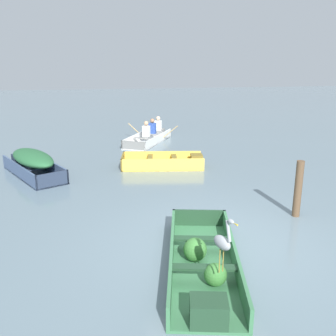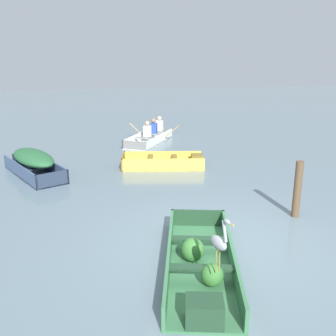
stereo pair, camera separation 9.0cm
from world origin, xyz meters
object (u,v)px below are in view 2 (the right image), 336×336
at_px(dinghy_green_foreground, 200,264).
at_px(heron_on_dinghy, 219,242).
at_px(rowboat_white_with_crew, 151,136).
at_px(skiff_yellow_mid_moored, 167,163).
at_px(mooring_post, 297,189).
at_px(skiff_slate_blue_near_moored, 33,161).

relative_size(dinghy_green_foreground, heron_on_dinghy, 3.88).
bearing_deg(dinghy_green_foreground, rowboat_white_with_crew, 86.58).
height_order(skiff_yellow_mid_moored, mooring_post, mooring_post).
bearing_deg(mooring_post, heron_on_dinghy, -135.29).
bearing_deg(heron_on_dinghy, skiff_slate_blue_near_moored, 117.31).
bearing_deg(dinghy_green_foreground, heron_on_dinghy, -86.40).
relative_size(rowboat_white_with_crew, heron_on_dinghy, 3.73).
relative_size(dinghy_green_foreground, skiff_slate_blue_near_moored, 1.12).
bearing_deg(skiff_slate_blue_near_moored, heron_on_dinghy, -62.69).
relative_size(skiff_slate_blue_near_moored, skiff_yellow_mid_moored, 1.10).
xyz_separation_m(heron_on_dinghy, mooring_post, (2.53, 2.50, -0.28)).
bearing_deg(rowboat_white_with_crew, mooring_post, -76.58).
bearing_deg(heron_on_dinghy, rowboat_white_with_crew, 87.05).
height_order(skiff_slate_blue_near_moored, heron_on_dinghy, heron_on_dinghy).
bearing_deg(rowboat_white_with_crew, skiff_yellow_mid_moored, -90.63).
xyz_separation_m(skiff_yellow_mid_moored, rowboat_white_with_crew, (0.04, 3.95, 0.08)).
xyz_separation_m(skiff_slate_blue_near_moored, heron_on_dinghy, (3.45, -6.69, 0.47)).
distance_m(skiff_slate_blue_near_moored, heron_on_dinghy, 7.54).
height_order(rowboat_white_with_crew, heron_on_dinghy, heron_on_dinghy).
xyz_separation_m(skiff_yellow_mid_moored, mooring_post, (2.02, -4.32, 0.47)).
height_order(rowboat_white_with_crew, mooring_post, mooring_post).
bearing_deg(heron_on_dinghy, mooring_post, 44.71).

